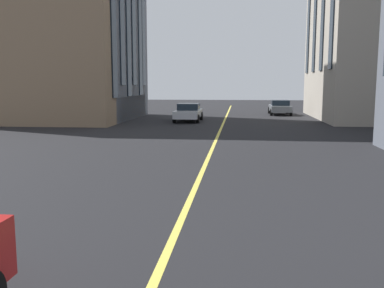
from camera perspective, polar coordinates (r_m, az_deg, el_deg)
The scene contains 4 objects.
lane_centre_line at distance 17.49m, azimuth 2.35°, elevation -1.42°, with size 80.00×0.16×0.01m.
car_grey_trailing at distance 41.05m, azimuth 11.60°, elevation 4.83°, with size 4.40×1.95×1.37m.
car_silver_far at distance 33.04m, azimuth -0.48°, elevation 4.25°, with size 4.40×1.95×1.37m.
building_left_far at distance 36.37m, azimuth -17.74°, elevation 13.85°, with size 11.75×11.79×13.60m.
Camera 1 is at (2.79, -1.21, 2.87)m, focal length 40.10 mm.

